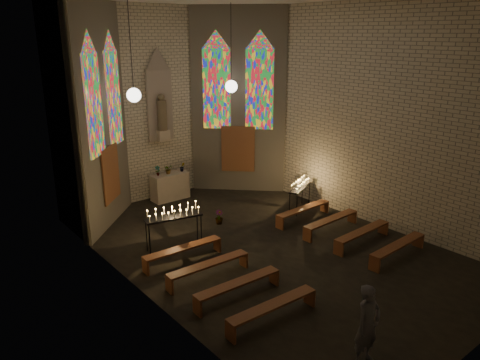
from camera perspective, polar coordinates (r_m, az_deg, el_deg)
name	(u,v)px	position (r m, az deg, el deg)	size (l,w,h in m)	color
floor	(267,248)	(13.88, 3.34, -8.27)	(12.00, 12.00, 0.00)	black
room	(199,108)	(15.32, -5.02, 8.77)	(8.22, 12.43, 7.00)	beige
altar	(170,186)	(17.79, -8.52, -0.78)	(1.40, 0.60, 1.00)	#BBAD98
flower_vase_left	(158,171)	(17.42, -10.02, 1.12)	(0.20, 0.13, 0.38)	#4C723F
flower_vase_center	(168,169)	(17.62, -8.73, 1.32)	(0.31, 0.27, 0.35)	#4C723F
flower_vase_right	(182,167)	(17.83, -7.05, 1.61)	(0.19, 0.16, 0.35)	#4C723F
aisle_flower_pot	(219,217)	(15.44, -2.57, -4.54)	(0.26, 0.26, 0.47)	#4C723F
votive_stand_left	(173,214)	(13.58, -8.12, -4.16)	(1.72, 0.74, 1.23)	black
votive_stand_right	(300,186)	(16.56, 7.35, -0.69)	(1.43, 0.89, 1.04)	black
pew_left_0	(183,250)	(13.02, -6.97, -8.44)	(2.32, 0.41, 0.44)	brown
pew_right_0	(303,210)	(15.81, 7.73, -3.65)	(2.32, 0.41, 0.44)	brown
pew_left_1	(208,266)	(12.12, -3.87, -10.42)	(2.32, 0.41, 0.44)	brown
pew_right_1	(331,221)	(15.08, 11.04, -4.90)	(2.32, 0.41, 0.44)	brown
pew_left_2	(238,285)	(11.28, -0.26, -12.67)	(2.32, 0.41, 0.44)	brown
pew_right_2	(362,233)	(14.41, 14.70, -6.25)	(2.32, 0.41, 0.44)	brown
pew_left_3	(273,307)	(10.51, 4.00, -15.20)	(2.32, 0.41, 0.44)	brown
pew_right_3	(398,247)	(13.82, 18.70, -7.70)	(2.32, 0.41, 0.44)	brown
visitor	(368,325)	(9.46, 15.29, -16.71)	(0.59, 0.39, 1.63)	#4D4E58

